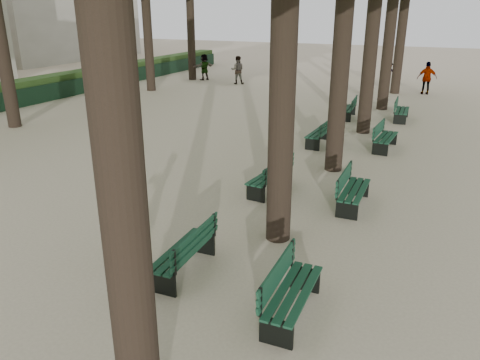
% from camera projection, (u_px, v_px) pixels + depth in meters
% --- Properties ---
extents(ground, '(120.00, 120.00, 0.00)m').
position_uv_depth(ground, '(138.00, 294.00, 8.15)').
color(ground, '#C2B192').
rests_on(ground, ground).
extents(bench_left_0, '(0.63, 1.82, 0.92)m').
position_uv_depth(bench_left_0, '(184.00, 259.00, 8.73)').
color(bench_left_0, black).
rests_on(bench_left_0, ground).
extents(bench_left_1, '(0.77, 1.85, 0.92)m').
position_uv_depth(bench_left_1, '(270.00, 182.00, 12.59)').
color(bench_left_1, black).
rests_on(bench_left_1, ground).
extents(bench_left_2, '(0.65, 1.82, 0.92)m').
position_uv_depth(bench_left_2, '(319.00, 137.00, 16.92)').
color(bench_left_2, black).
rests_on(bench_left_2, ground).
extents(bench_left_3, '(0.70, 1.84, 0.92)m').
position_uv_depth(bench_left_3, '(347.00, 112.00, 21.02)').
color(bench_left_3, black).
rests_on(bench_left_3, ground).
extents(bench_right_0, '(0.61, 1.81, 0.92)m').
position_uv_depth(bench_right_0, '(292.00, 301.00, 7.49)').
color(bench_right_0, black).
rests_on(bench_right_0, ground).
extents(bench_right_1, '(0.60, 1.81, 0.92)m').
position_uv_depth(bench_right_1, '(353.00, 197.00, 11.63)').
color(bench_right_1, black).
rests_on(bench_right_1, ground).
extents(bench_right_2, '(0.68, 1.83, 0.92)m').
position_uv_depth(bench_right_2, '(385.00, 142.00, 16.35)').
color(bench_right_2, black).
rests_on(bench_right_2, ground).
extents(bench_right_3, '(0.64, 1.82, 0.92)m').
position_uv_depth(bench_right_3, '(401.00, 114.00, 20.57)').
color(bench_right_3, black).
rests_on(bench_right_3, ground).
extents(man_with_map, '(0.61, 0.66, 1.61)m').
position_uv_depth(man_with_map, '(123.00, 236.00, 8.44)').
color(man_with_map, black).
rests_on(man_with_map, ground).
extents(pedestrian_a, '(0.93, 0.64, 1.77)m').
position_uv_depth(pedestrian_a, '(238.00, 70.00, 30.26)').
color(pedestrian_a, '#262628').
rests_on(pedestrian_a, ground).
extents(pedestrian_d, '(0.74, 0.85, 1.66)m').
position_uv_depth(pedestrian_d, '(345.00, 64.00, 34.21)').
color(pedestrian_d, '#262628').
rests_on(pedestrian_d, ground).
extents(pedestrian_c, '(1.13, 0.58, 1.83)m').
position_uv_depth(pedestrian_c, '(427.00, 78.00, 26.59)').
color(pedestrian_c, '#262628').
rests_on(pedestrian_c, ground).
extents(pedestrian_b, '(1.02, 0.78, 1.55)m').
position_uv_depth(pedestrian_b, '(388.00, 74.00, 29.48)').
color(pedestrian_b, '#262628').
rests_on(pedestrian_b, ground).
extents(pedestrian_e, '(1.00, 1.60, 1.73)m').
position_uv_depth(pedestrian_e, '(204.00, 67.00, 31.96)').
color(pedestrian_e, '#262628').
rests_on(pedestrian_e, ground).
extents(fence, '(0.08, 42.00, 0.90)m').
position_uv_depth(fence, '(20.00, 99.00, 23.17)').
color(fence, black).
rests_on(fence, ground).
extents(hedge, '(1.20, 42.00, 1.20)m').
position_uv_depth(hedge, '(9.00, 95.00, 23.39)').
color(hedge, '#234216').
rests_on(hedge, ground).
extents(building_far, '(12.00, 16.00, 7.00)m').
position_uv_depth(building_far, '(38.00, 21.00, 45.29)').
color(building_far, '#B7B2A3').
rests_on(building_far, ground).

